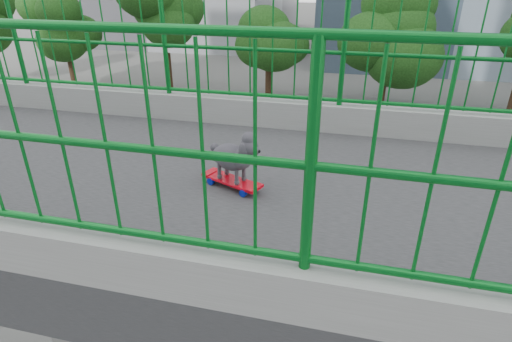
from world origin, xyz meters
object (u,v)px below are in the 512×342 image
at_px(skateboard, 232,181).
at_px(car_6, 413,234).
at_px(car_3, 434,160).
at_px(car_0, 302,284).
at_px(car_4, 176,115).
at_px(car_5, 393,296).
at_px(car_1, 473,242).
at_px(car_2, 118,159).
at_px(poodle, 234,156).

relative_size(skateboard, car_6, 0.10).
distance_m(skateboard, car_3, 17.64).
relative_size(car_0, car_4, 0.84).
relative_size(car_4, car_5, 0.98).
bearing_deg(car_1, car_6, -90.00).
bearing_deg(car_3, car_6, 166.51).
bearing_deg(car_4, car_1, -123.37).
distance_m(car_3, car_4, 14.59).
height_order(car_2, car_3, car_3).
bearing_deg(poodle, car_3, -174.23).
relative_size(car_0, car_5, 0.82).
distance_m(poodle, car_6, 11.88).
bearing_deg(poodle, car_2, -120.18).
xyz_separation_m(poodle, car_6, (-9.37, 3.24, -6.53)).
xyz_separation_m(skateboard, car_1, (-9.36, 5.14, -6.32)).
height_order(skateboard, car_5, skateboard).
xyz_separation_m(car_2, car_3, (-3.20, 14.32, 0.06)).
height_order(car_1, car_4, car_4).
height_order(skateboard, car_1, skateboard).
bearing_deg(skateboard, car_4, -130.92).
height_order(skateboard, car_2, skateboard).
height_order(poodle, car_1, poodle).
relative_size(car_0, car_6, 0.72).
xyz_separation_m(car_1, car_2, (-3.20, -14.66, -0.04)).
bearing_deg(car_2, car_3, -77.40).
xyz_separation_m(poodle, car_4, (-18.97, -9.46, -6.50)).
xyz_separation_m(poodle, car_0, (-6.17, -0.00, -6.63)).
bearing_deg(car_5, car_0, -90.00).
xyz_separation_m(car_3, car_6, (6.40, -1.54, -0.00)).
xyz_separation_m(skateboard, car_0, (-6.16, 0.02, -6.39)).
bearing_deg(car_4, car_0, -143.53).
bearing_deg(poodle, car_0, -157.38).
distance_m(skateboard, poodle, 0.24).
distance_m(skateboard, car_1, 12.41).
distance_m(car_4, car_6, 15.92).
distance_m(car_4, car_5, 17.49).
xyz_separation_m(car_0, car_6, (-3.20, 3.24, 0.09)).
distance_m(car_2, car_3, 14.67).
relative_size(skateboard, car_0, 0.14).
bearing_deg(car_3, car_4, 77.33).
height_order(poodle, car_0, poodle).
relative_size(car_1, car_2, 0.89).
xyz_separation_m(car_2, car_6, (3.20, 12.79, 0.06)).
height_order(poodle, car_3, poodle).
xyz_separation_m(car_2, car_5, (6.40, 12.00, 0.09)).
bearing_deg(skateboard, car_6, -176.61).
bearing_deg(skateboard, car_1, 173.86).
bearing_deg(car_2, poodle, -142.80).
height_order(car_0, car_1, car_1).
xyz_separation_m(car_1, car_4, (-9.60, -14.57, 0.06)).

